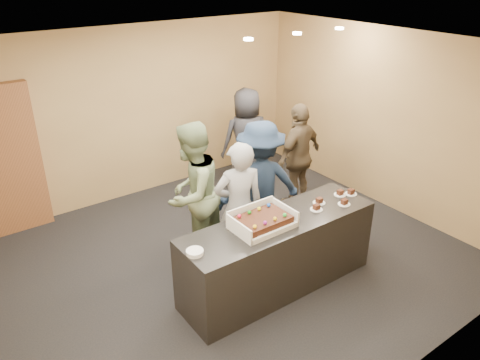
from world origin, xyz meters
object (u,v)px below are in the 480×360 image
at_px(sheet_cake, 263,220).
at_px(cake_box, 261,223).
at_px(person_dark_suit, 247,139).
at_px(person_navy_man, 260,185).
at_px(person_brown_extra, 299,156).
at_px(person_sage_man, 192,194).
at_px(serving_counter, 278,254).
at_px(person_server_grey, 239,208).
at_px(plate_stack, 195,252).
at_px(storage_cabinet, 4,162).

bearing_deg(sheet_cake, cake_box, 89.10).
distance_m(sheet_cake, person_dark_suit, 2.85).
bearing_deg(person_dark_suit, sheet_cake, 73.71).
height_order(person_navy_man, person_brown_extra, person_navy_man).
height_order(cake_box, person_sage_man, person_sage_man).
height_order(sheet_cake, person_brown_extra, person_brown_extra).
xyz_separation_m(serving_counter, cake_box, (-0.25, 0.02, 0.50)).
height_order(cake_box, person_server_grey, person_server_grey).
relative_size(person_server_grey, person_brown_extra, 1.02).
height_order(plate_stack, person_server_grey, person_server_grey).
xyz_separation_m(person_sage_man, person_brown_extra, (2.04, 0.26, -0.09)).
bearing_deg(person_brown_extra, person_dark_suit, -88.15).
bearing_deg(storage_cabinet, person_sage_man, -50.33).
bearing_deg(serving_counter, plate_stack, -179.29).
bearing_deg(storage_cabinet, person_navy_man, -41.13).
height_order(plate_stack, person_brown_extra, person_brown_extra).
bearing_deg(person_brown_extra, storage_cabinet, -37.37).
bearing_deg(sheet_cake, person_dark_suit, 56.58).
bearing_deg(person_server_grey, person_navy_man, -132.69).
bearing_deg(person_dark_suit, cake_box, 73.45).
relative_size(storage_cabinet, person_dark_suit, 1.24).
xyz_separation_m(storage_cabinet, person_sage_man, (1.72, -2.08, -0.14)).
bearing_deg(person_dark_suit, storage_cabinet, 4.18).
xyz_separation_m(cake_box, sheet_cake, (-0.00, -0.02, 0.05)).
relative_size(storage_cabinet, person_brown_extra, 1.27).
xyz_separation_m(cake_box, person_sage_man, (-0.23, 1.09, -0.03)).
xyz_separation_m(storage_cabinet, person_dark_suit, (3.52, -0.81, -0.20)).
distance_m(storage_cabinet, cake_box, 3.72).
distance_m(person_server_grey, person_sage_man, 0.62).
distance_m(cake_box, sheet_cake, 0.06).
bearing_deg(sheet_cake, serving_counter, 0.00).
xyz_separation_m(storage_cabinet, plate_stack, (1.09, -3.19, -0.14)).
relative_size(sheet_cake, person_brown_extra, 0.34).
distance_m(person_sage_man, person_navy_man, 0.93).
relative_size(cake_box, person_dark_suit, 0.39).
xyz_separation_m(person_navy_man, person_dark_suit, (0.89, 1.48, -0.02)).
height_order(sheet_cake, plate_stack, sheet_cake).
bearing_deg(person_dark_suit, person_brown_extra, 120.60).
relative_size(serving_counter, person_dark_suit, 1.41).
bearing_deg(person_brown_extra, person_navy_man, 11.27).
distance_m(person_brown_extra, person_dark_suit, 1.03).
bearing_deg(plate_stack, person_sage_man, 60.25).
bearing_deg(serving_counter, sheet_cake, -179.36).
bearing_deg(storage_cabinet, plate_stack, -71.19).
xyz_separation_m(serving_counter, plate_stack, (-1.11, -0.00, 0.47)).
xyz_separation_m(person_navy_man, person_brown_extra, (1.13, 0.48, -0.04)).
bearing_deg(storage_cabinet, person_dark_suit, -12.95).
xyz_separation_m(serving_counter, person_sage_man, (-0.47, 1.11, 0.47)).
bearing_deg(sheet_cake, storage_cabinet, 121.47).
xyz_separation_m(plate_stack, person_brown_extra, (2.67, 1.37, -0.09)).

